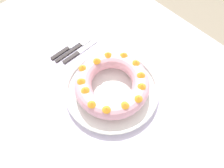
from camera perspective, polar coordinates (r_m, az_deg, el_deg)
The scene contains 7 objects.
ground_plane at distance 1.51m, azimuth -0.89°, elevation -15.59°, with size 8.00×8.00×0.00m, color gray.
dining_table at distance 0.90m, azimuth -1.44°, elevation -5.48°, with size 1.47×1.08×0.72m.
serving_dish at distance 0.82m, azimuth 0.00°, elevation -1.58°, with size 0.35×0.35×0.03m.
bundt_cake at distance 0.78m, azimuth 0.00°, elevation 0.04°, with size 0.27×0.27×0.08m.
fork at distance 0.96m, azimuth -9.26°, elevation 9.35°, with size 0.02×0.19×0.01m.
serving_knife at distance 0.97m, azimuth -11.44°, elevation 9.17°, with size 0.02×0.20×0.01m.
cake_knife at distance 0.94m, azimuth -8.86°, elevation 8.08°, with size 0.02×0.18×0.01m.
Camera 1 is at (0.28, -0.23, 1.46)m, focal length 35.00 mm.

